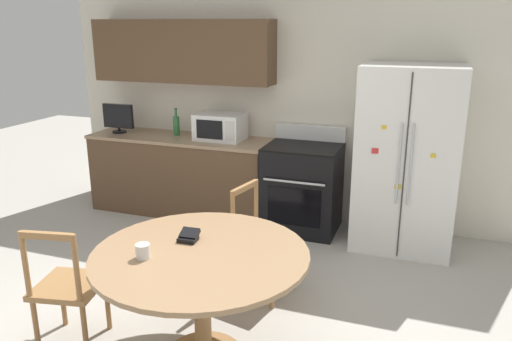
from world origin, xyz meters
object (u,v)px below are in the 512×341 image
(oven_range, at_px, (302,187))
(counter_bottle, at_px, (176,125))
(microwave, at_px, (220,127))
(refrigerator, at_px, (407,159))
(dining_chair_far, at_px, (262,243))
(candle_glass, at_px, (143,252))
(dining_chair_left, at_px, (68,287))
(wallet, at_px, (189,236))
(countertop_tv, at_px, (118,117))

(oven_range, distance_m, counter_bottle, 1.62)
(microwave, bearing_deg, refrigerator, -3.02)
(dining_chair_far, xyz_separation_m, candle_glass, (-0.37, -1.13, 0.37))
(dining_chair_left, height_order, wallet, dining_chair_left)
(oven_range, xyz_separation_m, counter_bottle, (-1.52, 0.09, 0.55))
(refrigerator, distance_m, dining_chair_left, 3.20)
(microwave, relative_size, dining_chair_left, 0.58)
(microwave, distance_m, counter_bottle, 0.57)
(candle_glass, bearing_deg, dining_chair_left, 177.48)
(oven_range, distance_m, countertop_tv, 2.31)
(microwave, xyz_separation_m, dining_chair_left, (-0.01, -2.56, -0.61))
(candle_glass, bearing_deg, oven_range, 82.26)
(candle_glass, bearing_deg, refrigerator, 60.89)
(microwave, bearing_deg, dining_chair_far, -55.89)
(countertop_tv, xyz_separation_m, wallet, (2.03, -2.20, -0.28))
(countertop_tv, distance_m, candle_glass, 3.16)
(oven_range, bearing_deg, wallet, -95.19)
(refrigerator, height_order, wallet, refrigerator)
(refrigerator, xyz_separation_m, candle_glass, (-1.38, -2.48, -0.08))
(counter_bottle, distance_m, dining_chair_far, 2.23)
(dining_chair_left, bearing_deg, candle_glass, -13.92)
(countertop_tv, distance_m, dining_chair_far, 2.73)
(oven_range, xyz_separation_m, countertop_tv, (-2.23, -0.01, 0.61))
(candle_glass, bearing_deg, countertop_tv, 126.79)
(wallet, bearing_deg, dining_chair_left, -158.97)
(microwave, xyz_separation_m, countertop_tv, (-1.27, -0.07, 0.04))
(microwave, distance_m, countertop_tv, 1.27)
(microwave, bearing_deg, countertop_tv, -177.00)
(oven_range, height_order, dining_chair_left, oven_range)
(refrigerator, xyz_separation_m, microwave, (-2.00, 0.11, 0.16))
(microwave, xyz_separation_m, dining_chair_far, (0.99, -1.46, -0.61))
(dining_chair_left, bearing_deg, wallet, 9.63)
(refrigerator, height_order, countertop_tv, refrigerator)
(counter_bottle, xyz_separation_m, dining_chair_left, (0.55, -2.59, -0.58))
(oven_range, distance_m, wallet, 2.24)
(oven_range, height_order, counter_bottle, counter_bottle)
(oven_range, height_order, wallet, oven_range)
(dining_chair_left, bearing_deg, dining_chair_far, 36.23)
(candle_glass, relative_size, wallet, 0.68)
(oven_range, distance_m, microwave, 1.12)
(oven_range, relative_size, counter_bottle, 3.47)
(dining_chair_left, relative_size, dining_chair_far, 1.00)
(dining_chair_left, distance_m, candle_glass, 0.73)
(dining_chair_far, bearing_deg, candle_glass, -6.27)
(countertop_tv, bearing_deg, dining_chair_far, -31.69)
(microwave, height_order, wallet, microwave)
(countertop_tv, bearing_deg, refrigerator, -0.68)
(dining_chair_left, relative_size, candle_glass, 9.95)
(oven_range, bearing_deg, candle_glass, -97.74)
(countertop_tv, distance_m, dining_chair_left, 2.86)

